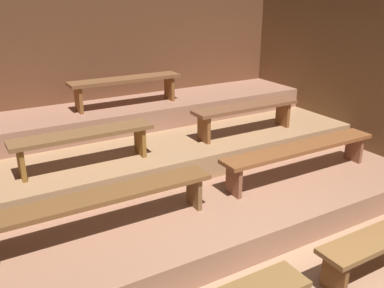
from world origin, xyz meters
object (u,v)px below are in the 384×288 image
Objects in this scene: bench_lower_left at (103,200)px; bench_upper_center at (126,83)px; bench_middle_right at (246,111)px; bench_lower_right at (301,151)px; bench_middle_left at (83,139)px.

bench_upper_center is at bearing 62.24° from bench_lower_left.
bench_middle_right is (2.48, 0.99, 0.31)m from bench_lower_left.
bench_middle_right is at bearing 97.41° from bench_lower_right.
bench_middle_right is (2.35, 0.00, 0.00)m from bench_middle_left.
bench_upper_center reaches higher than bench_middle_left.
bench_middle_left and bench_middle_right have the same top height.
bench_middle_right is at bearing 21.84° from bench_lower_left.
bench_upper_center is (-1.33, 1.18, 0.32)m from bench_middle_right.
bench_upper_center is (-1.46, 2.18, 0.63)m from bench_lower_right.
bench_middle_right is 1.81m from bench_upper_center.
bench_middle_left is 1.59m from bench_upper_center.
bench_lower_right is at bearing 0.00° from bench_lower_left.
bench_lower_left and bench_lower_right have the same top height.
bench_lower_right is 1.05m from bench_middle_right.
bench_lower_left is 1.40× the size of bench_middle_right.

